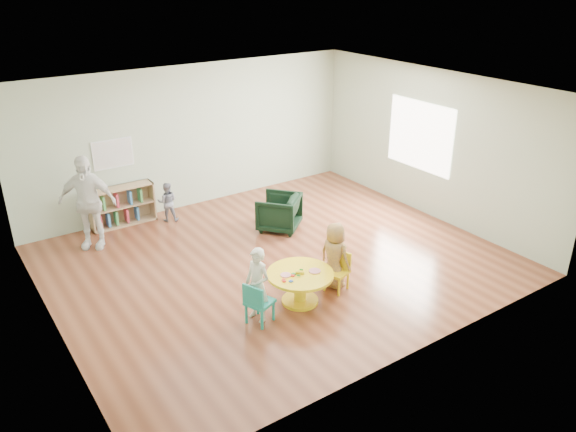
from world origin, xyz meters
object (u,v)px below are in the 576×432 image
object	(u,v)px
bookshelf	(121,206)
adult_caretaker	(87,202)
child_left	(258,285)
kid_chair_left	(258,302)
kid_chair_right	(338,270)
armchair	(279,212)
child_right	(335,256)
activity_table	(300,282)
toddler	(167,202)

from	to	relation	value
bookshelf	adult_caretaker	size ratio (longest dim) A/B	0.73
child_left	adult_caretaker	distance (m)	3.71
kid_chair_left	bookshelf	size ratio (longest dim) A/B	0.52
kid_chair_right	child_left	bearing A→B (deg)	70.69
child_left	adult_caretaker	size ratio (longest dim) A/B	0.65
armchair	child_left	size ratio (longest dim) A/B	0.68
bookshelf	armchair	world-z (taller)	bookshelf
adult_caretaker	bookshelf	bearing A→B (deg)	74.05
kid_chair_right	armchair	bearing A→B (deg)	-30.29
child_right	child_left	bearing A→B (deg)	78.59
activity_table	child_right	world-z (taller)	child_right
child_right	toddler	bearing A→B (deg)	1.67
armchair	activity_table	bearing A→B (deg)	23.21
child_left	child_right	xyz separation A→B (m)	(1.40, 0.09, -0.01)
kid_chair_left	kid_chair_right	size ratio (longest dim) A/B	1.04
kid_chair_left	toddler	distance (m)	3.87
bookshelf	child_right	size ratio (longest dim) A/B	1.15
child_left	toddler	size ratio (longest dim) A/B	1.40
armchair	child_left	distance (m)	2.92
activity_table	kid_chair_right	world-z (taller)	kid_chair_right
bookshelf	child_right	xyz separation A→B (m)	(1.87, -4.03, 0.16)
child_right	adult_caretaker	size ratio (longest dim) A/B	0.63
child_left	toddler	world-z (taller)	child_left
kid_chair_left	kid_chair_right	bearing A→B (deg)	71.89
kid_chair_right	bookshelf	xyz separation A→B (m)	(-1.88, 4.11, 0.05)
activity_table	child_left	xyz separation A→B (m)	(-0.72, -0.02, 0.20)
activity_table	kid_chair_right	size ratio (longest dim) A/B	1.62
child_right	toddler	size ratio (longest dim) A/B	1.36
kid_chair_right	child_right	distance (m)	0.22
kid_chair_right	adult_caretaker	bearing A→B (deg)	17.50
activity_table	child_right	bearing A→B (deg)	5.65
child_right	toddler	distance (m)	3.84
armchair	child_right	xyz separation A→B (m)	(-0.45, -2.18, 0.19)
toddler	adult_caretaker	bearing A→B (deg)	35.51
child_left	activity_table	bearing A→B (deg)	74.20
kid_chair_left	toddler	world-z (taller)	toddler
kid_chair_right	kid_chair_left	bearing A→B (deg)	74.25
toddler	kid_chair_right	bearing A→B (deg)	131.90
kid_chair_right	adult_caretaker	distance (m)	4.40
child_right	bookshelf	bearing A→B (deg)	10.05
kid_chair_right	child_left	world-z (taller)	child_left
kid_chair_left	child_right	bearing A→B (deg)	75.16
kid_chair_left	armchair	xyz separation A→B (m)	(1.90, 2.35, -0.00)
kid_chair_left	bookshelf	world-z (taller)	bookshelf
child_right	activity_table	bearing A→B (deg)	80.76
bookshelf	child_left	world-z (taller)	child_left
kid_chair_right	bookshelf	distance (m)	4.52
child_left	adult_caretaker	world-z (taller)	adult_caretaker
adult_caretaker	child_left	bearing A→B (deg)	-36.48
kid_chair_right	armchair	xyz separation A→B (m)	(0.43, 2.26, 0.01)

